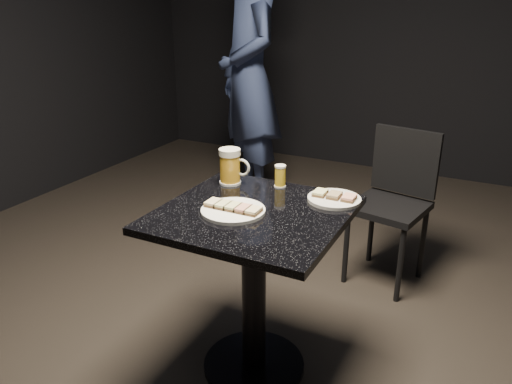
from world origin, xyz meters
TOP-DOWN VIEW (x-y plane):
  - floor at (0.00, 0.00)m, footprint 6.00×6.00m
  - plate_large at (-0.06, -0.05)m, footprint 0.25×0.25m
  - plate_small at (0.25, 0.24)m, footprint 0.22×0.22m
  - patron at (-0.93, 1.75)m, footprint 0.83×0.82m
  - table at (0.00, 0.00)m, footprint 0.70×0.70m
  - beer_mug at (-0.23, 0.23)m, footprint 0.14×0.10m
  - beer_tumbler at (-0.02, 0.28)m, footprint 0.05×0.05m
  - chair at (0.34, 1.05)m, footprint 0.44×0.44m
  - canapes_on_plate_large at (-0.06, -0.05)m, footprint 0.22×0.07m
  - canapes_on_plate_small at (0.25, 0.24)m, footprint 0.17×0.07m

SIDE VIEW (x-z plane):
  - floor at x=0.00m, z-range 0.00..0.00m
  - chair at x=0.34m, z-range 0.07..0.92m
  - table at x=0.00m, z-range 0.13..0.88m
  - plate_large at x=-0.06m, z-range 0.75..0.76m
  - plate_small at x=0.25m, z-range 0.75..0.76m
  - canapes_on_plate_large at x=-0.06m, z-range 0.76..0.78m
  - canapes_on_plate_small at x=0.25m, z-range 0.76..0.78m
  - beer_tumbler at x=-0.02m, z-range 0.75..0.85m
  - beer_mug at x=-0.23m, z-range 0.75..0.91m
  - patron at x=-0.93m, z-range 0.00..1.93m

